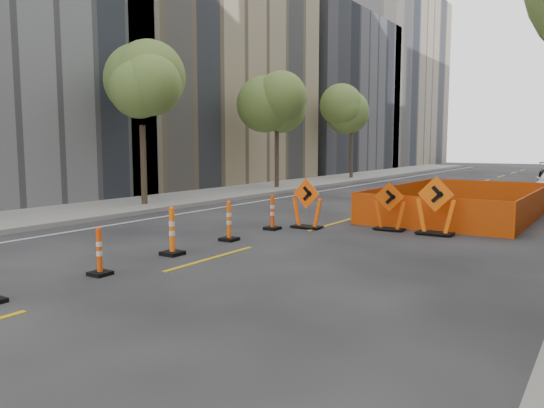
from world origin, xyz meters
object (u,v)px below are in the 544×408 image
Objects in this scene: channelizer_6 at (272,212)px; channelizer_3 at (99,251)px; chevron_sign_left at (307,203)px; chevron_sign_right at (436,206)px; channelizer_4 at (172,231)px; channelizer_5 at (229,221)px; chevron_sign_center at (389,206)px.

channelizer_3 is at bearing -88.48° from channelizer_6.
chevron_sign_left reaches higher than channelizer_6.
chevron_sign_right reaches higher than channelizer_3.
chevron_sign_right reaches higher than channelizer_4.
channelizer_4 reaches higher than channelizer_5.
chevron_sign_right is at bearing -25.57° from chevron_sign_center.
channelizer_4 is 6.76m from chevron_sign_center.
chevron_sign_center is at bearing 27.03° from chevron_sign_left.
channelizer_3 is 6.50m from channelizer_6.
chevron_sign_center is (2.26, 0.96, -0.04)m from chevron_sign_left.
channelizer_4 is 5.17m from chevron_sign_left.
chevron_sign_center is at bearing 176.81° from chevron_sign_right.
chevron_sign_left reaches higher than chevron_sign_center.
chevron_sign_left is (0.74, 0.79, 0.23)m from channelizer_6.
channelizer_4 is at bearing -93.72° from chevron_sign_left.
chevron_sign_right is at bearing 21.29° from channelizer_6.
channelizer_6 is 4.70m from chevron_sign_right.
channelizer_3 is 8.72m from chevron_sign_center.
channelizer_6 is at bearing 91.52° from channelizer_3.
channelizer_5 is 0.74× the size of chevron_sign_center.
chevron_sign_center is (3.00, 1.74, 0.19)m from channelizer_6.
channelizer_3 is 4.34m from channelizer_5.
channelizer_6 is at bearing 90.55° from channelizer_4.
channelizer_5 is 0.65× the size of chevron_sign_right.
channelizer_3 is 0.63× the size of chevron_sign_left.
channelizer_5 is at bearing -89.26° from channelizer_6.
chevron_sign_center is 1.37m from chevron_sign_right.
channelizer_5 is (-0.01, 2.17, -0.03)m from channelizer_4.
chevron_sign_left is at bearing -167.22° from chevron_sign_right.
channelizer_3 is 7.32m from chevron_sign_left.
channelizer_3 is 0.67× the size of chevron_sign_center.
chevron_sign_right is at bearing 62.92° from channelizer_3.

